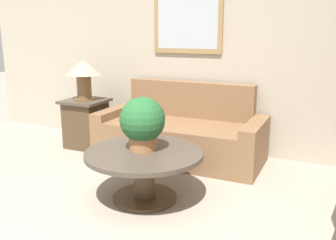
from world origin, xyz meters
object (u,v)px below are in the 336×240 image
at_px(couch_main, 181,135).
at_px(side_table, 86,123).
at_px(potted_plant_on_table, 142,122).
at_px(table_lamp, 83,72).
at_px(coffee_table, 144,165).

xyz_separation_m(couch_main, side_table, (-1.35, -0.11, 0.03)).
bearing_deg(side_table, potted_plant_on_table, -36.28).
relative_size(table_lamp, potted_plant_on_table, 1.08).
bearing_deg(table_lamp, couch_main, 4.57).
bearing_deg(potted_plant_on_table, couch_main, 95.33).
relative_size(couch_main, table_lamp, 3.79).
height_order(coffee_table, table_lamp, table_lamp).
bearing_deg(table_lamp, potted_plant_on_table, -36.28).
xyz_separation_m(couch_main, potted_plant_on_table, (0.11, -1.18, 0.44)).
distance_m(couch_main, coffee_table, 1.23).
bearing_deg(coffee_table, table_lamp, 143.21).
bearing_deg(couch_main, coffee_table, -83.12).
height_order(table_lamp, potted_plant_on_table, table_lamp).
bearing_deg(table_lamp, coffee_table, -36.79).
xyz_separation_m(couch_main, table_lamp, (-1.35, -0.11, 0.72)).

